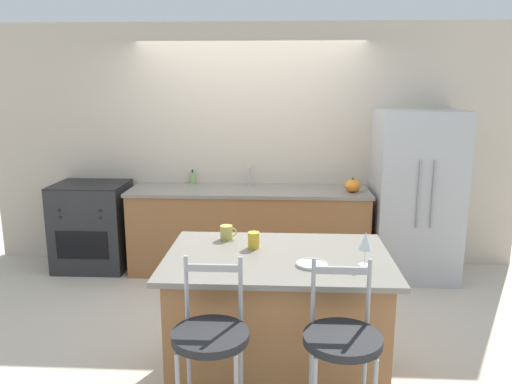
{
  "coord_description": "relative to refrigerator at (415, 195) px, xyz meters",
  "views": [
    {
      "loc": [
        0.36,
        -4.89,
        2.05
      ],
      "look_at": [
        0.14,
        -0.67,
        1.12
      ],
      "focal_mm": 35.0,
      "sensor_mm": 36.0,
      "label": 1
    }
  ],
  "objects": [
    {
      "name": "back_counter",
      "position": [
        -1.77,
        0.06,
        -0.43
      ],
      "size": [
        2.6,
        0.72,
        0.93
      ],
      "color": "#936038",
      "rests_on": "ground_plane"
    },
    {
      "name": "tumbler_cup",
      "position": [
        -1.6,
        -1.91,
        0.09
      ],
      "size": [
        0.08,
        0.08,
        0.11
      ],
      "color": "gold",
      "rests_on": "kitchen_island"
    },
    {
      "name": "bar_stool_far",
      "position": [
        -1.08,
        -2.82,
        -0.27
      ],
      "size": [
        0.42,
        0.42,
        1.13
      ],
      "color": "#99999E",
      "rests_on": "ground_plane"
    },
    {
      "name": "dinner_plate",
      "position": [
        -1.21,
        -2.24,
        0.04
      ],
      "size": [
        0.2,
        0.2,
        0.02
      ],
      "color": "beige",
      "rests_on": "kitchen_island"
    },
    {
      "name": "coffee_mug",
      "position": [
        -1.81,
        -1.73,
        0.08
      ],
      "size": [
        0.13,
        0.09,
        0.1
      ],
      "color": "#C1B251",
      "rests_on": "kitchen_island"
    },
    {
      "name": "soap_bottle",
      "position": [
        -2.43,
        0.31,
        0.1
      ],
      "size": [
        0.05,
        0.05,
        0.16
      ],
      "color": "#89B260",
      "rests_on": "back_counter"
    },
    {
      "name": "sink_faucet",
      "position": [
        -1.77,
        0.26,
        0.17
      ],
      "size": [
        0.02,
        0.13,
        0.22
      ],
      "color": "#ADAFB5",
      "rests_on": "back_counter"
    },
    {
      "name": "pumpkin_decoration",
      "position": [
        -0.66,
        -0.04,
        0.1
      ],
      "size": [
        0.17,
        0.17,
        0.15
      ],
      "color": "orange",
      "rests_on": "back_counter"
    },
    {
      "name": "refrigerator",
      "position": [
        0.0,
        0.0,
        0.0
      ],
      "size": [
        0.86,
        0.78,
        1.78
      ],
      "color": "#ADAFB5",
      "rests_on": "ground_plane"
    },
    {
      "name": "wine_glass",
      "position": [
        -0.88,
        -2.22,
        0.19
      ],
      "size": [
        0.08,
        0.08,
        0.22
      ],
      "color": "white",
      "rests_on": "kitchen_island"
    },
    {
      "name": "bar_stool_near",
      "position": [
        -1.78,
        -2.82,
        -0.27
      ],
      "size": [
        0.42,
        0.42,
        1.13
      ],
      "color": "#99999E",
      "rests_on": "ground_plane"
    },
    {
      "name": "wall_back",
      "position": [
        -1.77,
        0.4,
        0.46
      ],
      "size": [
        6.0,
        0.07,
        2.7
      ],
      "color": "beige",
      "rests_on": "ground_plane"
    },
    {
      "name": "kitchen_island",
      "position": [
        -1.43,
        -2.06,
        -0.43
      ],
      "size": [
        1.5,
        1.02,
        0.92
      ],
      "color": "#936038",
      "rests_on": "ground_plane"
    },
    {
      "name": "ground_plane",
      "position": [
        -1.77,
        -0.33,
        -0.89
      ],
      "size": [
        18.0,
        18.0,
        0.0
      ],
      "primitive_type": "plane",
      "color": "beige"
    },
    {
      "name": "oven_range",
      "position": [
        -3.53,
        0.05,
        -0.41
      ],
      "size": [
        0.78,
        0.67,
        0.97
      ],
      "color": "#28282B",
      "rests_on": "ground_plane"
    }
  ]
}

